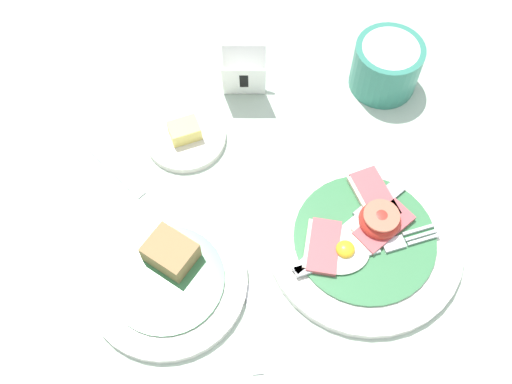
# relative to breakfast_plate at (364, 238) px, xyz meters

# --- Properties ---
(ground_plane) EXTENTS (3.00, 3.00, 0.00)m
(ground_plane) POSITION_rel_breakfast_plate_xyz_m (-0.10, -0.02, -0.01)
(ground_plane) COLOR #B7CCB7
(breakfast_plate) EXTENTS (0.24, 0.24, 0.04)m
(breakfast_plate) POSITION_rel_breakfast_plate_xyz_m (0.00, 0.00, 0.00)
(breakfast_plate) COLOR silver
(breakfast_plate) RESTS_ON ground_plane
(bread_plate) EXTENTS (0.19, 0.19, 0.04)m
(bread_plate) POSITION_rel_breakfast_plate_xyz_m (-0.24, -0.02, -0.00)
(bread_plate) COLOR silver
(bread_plate) RESTS_ON ground_plane
(sugar_cup) EXTENTS (0.10, 0.10, 0.07)m
(sugar_cup) POSITION_rel_breakfast_plate_xyz_m (0.09, 0.24, 0.03)
(sugar_cup) COLOR #337F6B
(sugar_cup) RESTS_ON ground_plane
(butter_dish) EXTENTS (0.11, 0.11, 0.03)m
(butter_dish) POSITION_rel_breakfast_plate_xyz_m (-0.20, 0.19, -0.00)
(butter_dish) COLOR silver
(butter_dish) RESTS_ON ground_plane
(number_card) EXTENTS (0.07, 0.05, 0.07)m
(number_card) POSITION_rel_breakfast_plate_xyz_m (-0.11, 0.26, 0.03)
(number_card) COLOR white
(number_card) RESTS_ON ground_plane
(teaspoon_near_cup) EXTENTS (0.13, 0.17, 0.01)m
(teaspoon_near_cup) POSITION_rel_breakfast_plate_xyz_m (-0.25, 0.09, -0.01)
(teaspoon_near_cup) COLOR silver
(teaspoon_near_cup) RESTS_ON ground_plane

